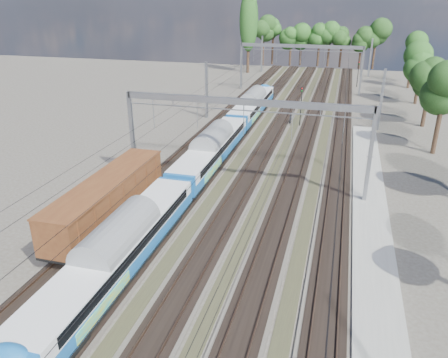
% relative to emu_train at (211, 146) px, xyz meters
% --- Properties ---
extents(track_bed, '(21.00, 130.00, 0.34)m').
position_rel_emu_train_xyz_m(track_bed, '(4.50, 10.63, -2.50)').
color(track_bed, '#47423A').
rests_on(track_bed, ground).
extents(platform, '(3.00, 70.00, 0.30)m').
position_rel_emu_train_xyz_m(platform, '(16.50, -14.37, -2.45)').
color(platform, gray).
rests_on(platform, ground).
extents(catenary, '(25.65, 130.00, 9.00)m').
position_rel_emu_train_xyz_m(catenary, '(4.83, 18.31, 3.80)').
color(catenary, gray).
rests_on(catenary, ground).
extents(tree_belt, '(38.75, 101.63, 12.09)m').
position_rel_emu_train_xyz_m(tree_belt, '(11.70, 56.06, 5.53)').
color(tree_belt, black).
rests_on(tree_belt, ground).
extents(poplar, '(4.40, 4.40, 19.04)m').
position_rel_emu_train_xyz_m(poplar, '(-10.00, 63.63, 9.29)').
color(poplar, black).
rests_on(poplar, ground).
extents(emu_train, '(3.02, 63.80, 4.41)m').
position_rel_emu_train_xyz_m(emu_train, '(0.00, 0.00, 0.00)').
color(emu_train, black).
rests_on(emu_train, ground).
extents(freight_boxcar, '(3.12, 15.08, 3.89)m').
position_rel_emu_train_xyz_m(freight_boxcar, '(-4.50, -14.16, -0.23)').
color(freight_boxcar, black).
rests_on(freight_boxcar, ground).
extents(worker, '(0.60, 0.70, 1.63)m').
position_rel_emu_train_xyz_m(worker, '(6.11, 19.67, -1.78)').
color(worker, black).
rests_on(worker, ground).
extents(signal_near, '(0.39, 0.36, 5.69)m').
position_rel_emu_train_xyz_m(signal_near, '(7.50, 19.42, 1.00)').
color(signal_near, black).
rests_on(signal_near, ground).
extents(signal_far, '(0.34, 0.31, 5.14)m').
position_rel_emu_train_xyz_m(signal_far, '(15.65, 52.00, 0.65)').
color(signal_far, black).
rests_on(signal_far, ground).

